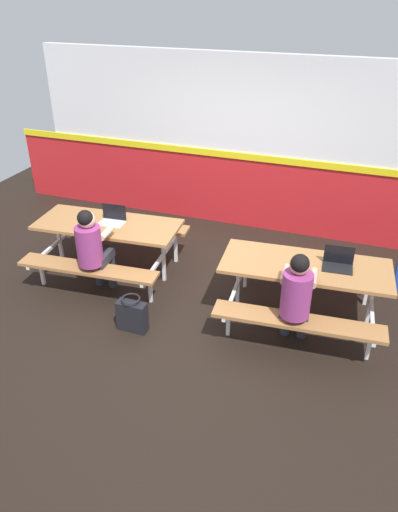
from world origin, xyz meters
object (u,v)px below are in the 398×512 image
object	(u,v)px
picnic_table_left	(109,235)
student_nearer	(93,246)
laptop_dark	(338,263)
tote_bag_bright	(132,315)
student_further	(297,294)
picnic_table_right	(304,277)
laptop_silver	(113,219)

from	to	relation	value
picnic_table_left	student_nearer	distance (m)	0.58
picnic_table_left	laptop_dark	bearing A→B (deg)	-2.08
picnic_table_left	laptop_dark	xyz separation A→B (m)	(2.89, -0.11, 0.21)
laptop_dark	tote_bag_bright	xyz separation A→B (m)	(-2.07, -0.91, -0.59)
student_further	laptop_dark	xyz separation A→B (m)	(0.33, 0.62, 0.08)
picnic_table_right	laptop_dark	size ratio (longest dim) A/B	5.64
student_nearer	student_further	xyz separation A→B (m)	(2.46, -0.18, 0.00)
picnic_table_right	laptop_silver	size ratio (longest dim) A/B	5.64
tote_bag_bright	picnic_table_left	bearing A→B (deg)	129.11
student_nearer	laptop_dark	distance (m)	2.82
tote_bag_bright	student_further	bearing A→B (deg)	9.28
laptop_silver	laptop_dark	distance (m)	2.84
student_nearer	tote_bag_bright	world-z (taller)	student_nearer
picnic_table_left	student_further	world-z (taller)	student_further
picnic_table_left	laptop_silver	xyz separation A→B (m)	(0.05, 0.04, 0.21)
picnic_table_right	laptop_silver	distance (m)	2.53
student_further	laptop_dark	bearing A→B (deg)	62.10
picnic_table_right	student_further	xyz separation A→B (m)	(-0.00, -0.56, 0.13)
picnic_table_right	tote_bag_bright	distance (m)	1.97
picnic_table_left	tote_bag_bright	world-z (taller)	picnic_table_left
laptop_dark	tote_bag_bright	world-z (taller)	laptop_dark
laptop_silver	picnic_table_right	bearing A→B (deg)	-4.82
laptop_silver	tote_bag_bright	world-z (taller)	laptop_silver
picnic_table_left	laptop_dark	distance (m)	2.90
picnic_table_left	student_further	size ratio (longest dim) A/B	1.57
student_nearer	student_further	bearing A→B (deg)	-4.14
laptop_dark	picnic_table_right	bearing A→B (deg)	-168.95
student_nearer	tote_bag_bright	size ratio (longest dim) A/B	2.81
picnic_table_right	student_nearer	distance (m)	2.49
picnic_table_right	laptop_dark	world-z (taller)	laptop_dark
student_nearer	laptop_silver	size ratio (longest dim) A/B	3.58
student_nearer	tote_bag_bright	bearing A→B (deg)	-32.73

